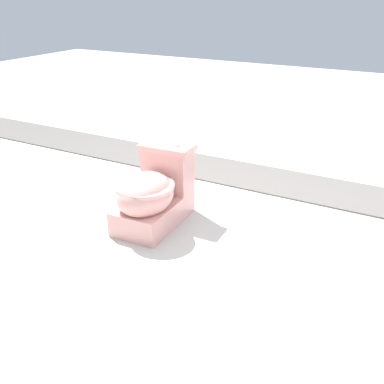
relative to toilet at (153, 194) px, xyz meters
name	(u,v)px	position (x,y,z in m)	size (l,w,h in m)	color
ground_plane	(166,230)	(0.04, 0.12, -0.22)	(14.00, 14.00, 0.00)	beige
gravel_strip	(289,184)	(-1.09, 0.62, -0.21)	(0.56, 8.00, 0.01)	#605B56
toilet	(153,194)	(0.00, 0.00, 0.00)	(0.65, 0.41, 0.52)	#E09E93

